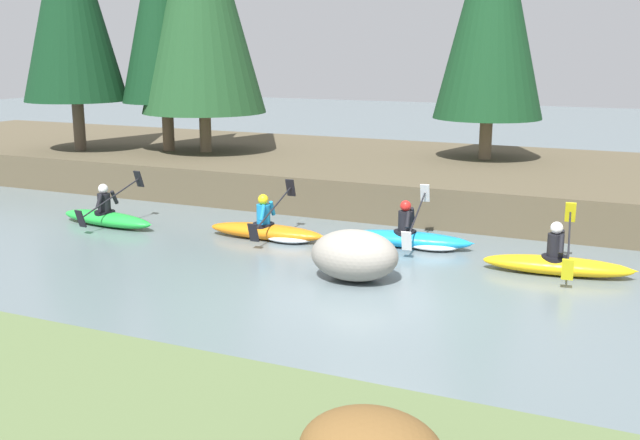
# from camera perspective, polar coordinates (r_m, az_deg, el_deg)

# --- Properties ---
(ground_plane) EXTENTS (90.00, 90.00, 0.00)m
(ground_plane) POSITION_cam_1_polar(r_m,az_deg,el_deg) (12.81, 4.11, -5.80)
(ground_plane) COLOR slate
(riverbank_far) EXTENTS (44.00, 8.45, 0.97)m
(riverbank_far) POSITION_cam_1_polar(r_m,az_deg,el_deg) (21.33, 12.81, 2.87)
(riverbank_far) COLOR brown
(riverbank_far) RESTS_ON ground
(conifer_tree_left) EXTENTS (2.69, 2.69, 7.43)m
(conifer_tree_left) POSITION_cam_1_polar(r_m,az_deg,el_deg) (23.86, -11.91, 15.87)
(conifer_tree_left) COLOR brown
(conifer_tree_left) RESTS_ON riverbank_far
(conifer_tree_centre) EXTENTS (3.08, 3.08, 7.63)m
(conifer_tree_centre) POSITION_cam_1_polar(r_m,az_deg,el_deg) (22.08, 13.00, 15.92)
(conifer_tree_centre) COLOR #7A664C
(conifer_tree_centre) RESTS_ON riverbank_far
(kayaker_lead) EXTENTS (2.79, 2.07, 1.20)m
(kayaker_lead) POSITION_cam_1_polar(r_m,az_deg,el_deg) (14.58, 17.71, -3.15)
(kayaker_lead) COLOR yellow
(kayaker_lead) RESTS_ON ground
(kayaker_middle) EXTENTS (2.79, 2.07, 1.20)m
(kayaker_middle) POSITION_cam_1_polar(r_m,az_deg,el_deg) (15.88, 7.07, -1.40)
(kayaker_middle) COLOR #1993D6
(kayaker_middle) RESTS_ON ground
(kayaker_trailing) EXTENTS (2.78, 2.07, 1.20)m
(kayaker_trailing) POSITION_cam_1_polar(r_m,az_deg,el_deg) (16.44, -3.79, -0.83)
(kayaker_trailing) COLOR orange
(kayaker_trailing) RESTS_ON ground
(kayaker_far_back) EXTENTS (2.79, 2.07, 1.20)m
(kayaker_far_back) POSITION_cam_1_polar(r_m,az_deg,el_deg) (18.36, -15.90, 0.24)
(kayaker_far_back) COLOR green
(kayaker_far_back) RESTS_ON ground
(boulder_midstream) EXTENTS (1.62, 1.27, 0.92)m
(boulder_midstream) POSITION_cam_1_polar(r_m,az_deg,el_deg) (13.54, 2.65, -2.70)
(boulder_midstream) COLOR gray
(boulder_midstream) RESTS_ON ground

